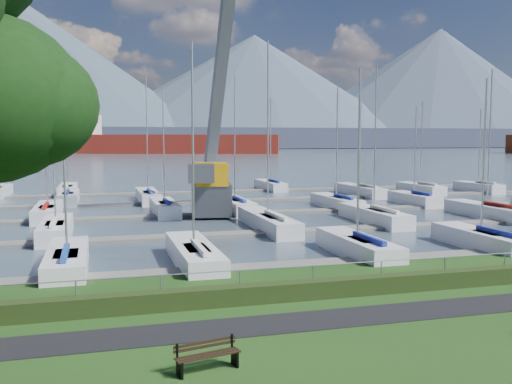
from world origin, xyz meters
name	(u,v)px	position (x,y,z in m)	size (l,w,h in m)	color
path	(370,315)	(0.00, -3.00, 0.01)	(160.00, 2.00, 0.04)	black
water	(116,152)	(0.00, 260.00, -0.40)	(800.00, 540.00, 0.20)	#404F5D
hedge	(340,287)	(0.00, -0.40, 0.35)	(80.00, 0.70, 0.70)	#243313
fence	(336,264)	(0.00, 0.00, 1.20)	(0.04, 0.04, 80.00)	gray
foothill	(112,138)	(0.00, 330.00, 6.00)	(900.00, 80.00, 12.00)	#3A4155
mountains	(119,81)	(7.35, 404.62, 46.68)	(1190.00, 360.00, 115.00)	#49556B
docks	(211,215)	(0.00, 26.00, -0.22)	(90.00, 41.60, 0.25)	gray
bench_left	(207,356)	(-6.44, -6.16, 0.42)	(1.85, 0.79, 0.85)	black
crane	(213,149)	(0.25, 26.10, 5.33)	(4.80, 13.36, 22.35)	#4E5055
cargo_ship_mid	(151,144)	(12.85, 222.09, 3.55)	(99.04, 48.60, 21.50)	maroon
sailboat_fleet	(170,147)	(-3.14, 27.75, 5.43)	(75.38, 49.33, 13.58)	navy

